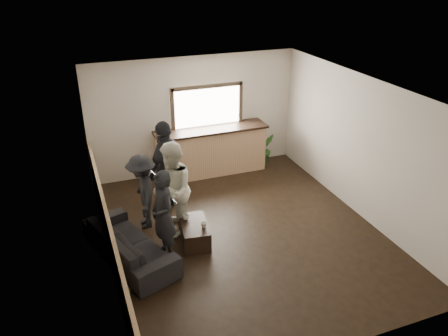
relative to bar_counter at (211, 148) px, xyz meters
name	(u,v)px	position (x,y,z in m)	size (l,w,h in m)	color
ground	(243,232)	(-0.30, -2.70, -0.64)	(5.00, 6.00, 0.01)	black
room_shell	(205,170)	(-1.04, -2.70, 0.83)	(5.01, 6.01, 2.80)	silver
bar_counter	(211,148)	(0.00, 0.00, 0.00)	(2.70, 0.68, 2.13)	tan
sofa	(129,244)	(-2.45, -2.73, -0.34)	(2.08, 0.81, 0.61)	black
coffee_table	(195,232)	(-1.25, -2.64, -0.45)	(0.48, 0.86, 0.38)	black
cup_a	(186,217)	(-1.35, -2.45, -0.21)	(0.12, 0.12, 0.10)	silver
cup_b	(204,225)	(-1.12, -2.81, -0.21)	(0.11, 0.11, 0.10)	silver
potted_plant	(265,149)	(1.42, -0.05, -0.22)	(0.46, 0.37, 0.83)	#2D6623
person_a	(163,216)	(-1.86, -2.87, 0.18)	(0.52, 0.67, 1.64)	black
person_b	(172,190)	(-1.52, -2.20, 0.27)	(0.82, 0.98, 1.83)	beige
person_c	(142,192)	(-2.00, -1.78, 0.11)	(0.62, 1.00, 1.50)	black
person_d	(166,166)	(-1.39, -1.26, 0.32)	(1.12, 1.13, 1.92)	black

